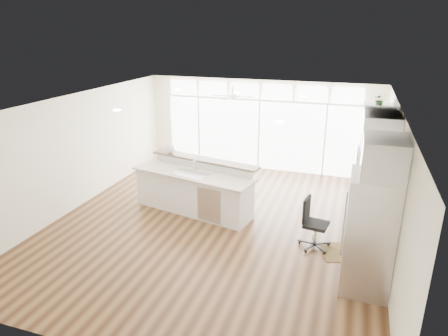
% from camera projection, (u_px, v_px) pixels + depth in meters
% --- Properties ---
extents(floor, '(7.00, 8.00, 0.02)m').
position_uv_depth(floor, '(216.00, 224.00, 8.90)').
color(floor, '#412614').
rests_on(floor, ground).
extents(ceiling, '(7.00, 8.00, 0.02)m').
position_uv_depth(ceiling, '(215.00, 103.00, 7.99)').
color(ceiling, white).
rests_on(ceiling, wall_back).
extents(wall_back, '(7.00, 0.04, 2.70)m').
position_uv_depth(wall_back, '(260.00, 125.00, 12.02)').
color(wall_back, white).
rests_on(wall_back, floor).
extents(wall_front, '(7.00, 0.04, 2.70)m').
position_uv_depth(wall_front, '(106.00, 269.00, 4.87)').
color(wall_front, white).
rests_on(wall_front, floor).
extents(wall_left, '(0.04, 8.00, 2.70)m').
position_uv_depth(wall_left, '(77.00, 151.00, 9.49)').
color(wall_left, white).
rests_on(wall_left, floor).
extents(wall_right, '(0.04, 8.00, 2.70)m').
position_uv_depth(wall_right, '(393.00, 186.00, 7.40)').
color(wall_right, white).
rests_on(wall_right, floor).
extents(glass_wall, '(5.80, 0.06, 2.08)m').
position_uv_depth(glass_wall, '(259.00, 135.00, 12.07)').
color(glass_wall, white).
rests_on(glass_wall, wall_back).
extents(transom_row, '(5.90, 0.06, 0.40)m').
position_uv_depth(transom_row, '(261.00, 91.00, 11.62)').
color(transom_row, white).
rests_on(transom_row, wall_back).
extents(desk_window, '(0.04, 0.85, 0.85)m').
position_uv_depth(desk_window, '(391.00, 171.00, 7.61)').
color(desk_window, silver).
rests_on(desk_window, wall_right).
extents(ceiling_fan, '(1.16, 1.16, 0.32)m').
position_uv_depth(ceiling_fan, '(233.00, 92.00, 10.72)').
color(ceiling_fan, white).
rests_on(ceiling_fan, ceiling).
extents(recessed_lights, '(3.40, 3.00, 0.02)m').
position_uv_depth(recessed_lights, '(218.00, 102.00, 8.18)').
color(recessed_lights, white).
rests_on(recessed_lights, ceiling).
extents(oven_cabinet, '(0.64, 1.20, 2.50)m').
position_uv_depth(oven_cabinet, '(372.00, 161.00, 9.14)').
color(oven_cabinet, white).
rests_on(oven_cabinet, floor).
extents(desk_nook, '(0.72, 1.30, 0.76)m').
position_uv_depth(desk_nook, '(366.00, 223.00, 8.10)').
color(desk_nook, white).
rests_on(desk_nook, floor).
extents(upper_cabinets, '(0.64, 1.30, 0.64)m').
position_uv_depth(upper_cabinets, '(381.00, 129.00, 7.43)').
color(upper_cabinets, white).
rests_on(upper_cabinets, wall_right).
extents(refrigerator, '(0.76, 0.90, 2.00)m').
position_uv_depth(refrigerator, '(369.00, 233.00, 6.43)').
color(refrigerator, silver).
rests_on(refrigerator, floor).
extents(fridge_cabinet, '(0.64, 0.90, 0.60)m').
position_uv_depth(fridge_cabinet, '(384.00, 157.00, 5.98)').
color(fridge_cabinet, white).
rests_on(fridge_cabinet, wall_right).
extents(framed_photos, '(0.06, 0.22, 0.80)m').
position_uv_depth(framed_photos, '(388.00, 168.00, 8.22)').
color(framed_photos, black).
rests_on(framed_photos, wall_right).
extents(kitchen_island, '(3.13, 1.71, 1.18)m').
position_uv_depth(kitchen_island, '(193.00, 188.00, 9.32)').
color(kitchen_island, white).
rests_on(kitchen_island, floor).
extents(rug, '(1.18, 1.03, 0.01)m').
position_uv_depth(rug, '(346.00, 251.00, 7.78)').
color(rug, '#3D2B13').
rests_on(rug, floor).
extents(office_chair, '(0.60, 0.57, 1.03)m').
position_uv_depth(office_chair, '(316.00, 224.00, 7.77)').
color(office_chair, black).
rests_on(office_chair, floor).
extents(fishbowl, '(0.28, 0.28, 0.25)m').
position_uv_depth(fishbowl, '(170.00, 149.00, 9.87)').
color(fishbowl, silver).
rests_on(fishbowl, kitchen_island).
extents(monitor, '(0.17, 0.51, 0.42)m').
position_uv_depth(monitor, '(365.00, 196.00, 7.93)').
color(monitor, black).
rests_on(monitor, desk_nook).
extents(keyboard, '(0.13, 0.33, 0.02)m').
position_uv_depth(keyboard, '(355.00, 204.00, 8.05)').
color(keyboard, silver).
rests_on(keyboard, desk_nook).
extents(potted_plant, '(0.28, 0.31, 0.23)m').
position_uv_depth(potted_plant, '(380.00, 101.00, 8.69)').
color(potted_plant, '#2D5A26').
rests_on(potted_plant, oven_cabinet).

